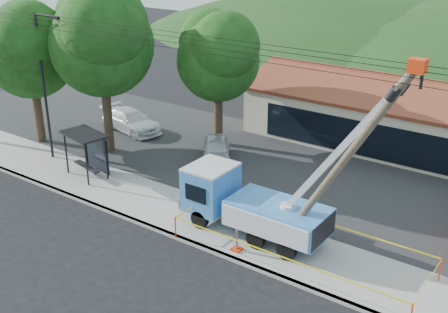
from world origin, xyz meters
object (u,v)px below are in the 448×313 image
utility_truck (251,203)px  car_silver (216,162)px  leaning_pole (346,158)px  bus_shelter (88,144)px  car_white (132,132)px

utility_truck → car_silver: (-6.48, 6.11, -1.69)m
utility_truck → leaning_pole: size_ratio=1.16×
bus_shelter → car_white: bus_shelter is taller
utility_truck → bus_shelter: (-11.12, 0.11, 0.37)m
bus_shelter → car_silver: 7.87m
utility_truck → leaning_pole: 5.62m
bus_shelter → car_white: (-3.49, 6.98, -2.06)m
utility_truck → car_white: (-14.61, 7.09, -1.69)m
utility_truck → car_silver: 9.07m
bus_shelter → utility_truck: bearing=10.8°
utility_truck → bus_shelter: size_ratio=3.54×
leaning_pole → utility_truck: bearing=178.2°
car_white → bus_shelter: bearing=-143.7°
bus_shelter → leaning_pole: bearing=10.5°
car_white → car_silver: bearing=-87.1°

